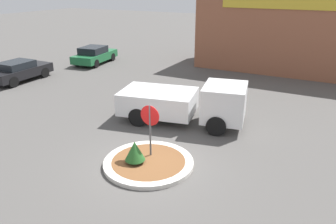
# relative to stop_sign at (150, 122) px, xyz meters

# --- Properties ---
(ground_plane) EXTENTS (120.00, 120.00, 0.00)m
(ground_plane) POSITION_rel_stop_sign_xyz_m (0.15, -0.42, -1.49)
(ground_plane) COLOR #514F4C
(traffic_island) EXTENTS (3.28, 3.28, 0.16)m
(traffic_island) POSITION_rel_stop_sign_xyz_m (0.15, -0.42, -1.42)
(traffic_island) COLOR beige
(traffic_island) RESTS_ON ground_plane
(stop_sign) EXTENTS (0.76, 0.07, 2.15)m
(stop_sign) POSITION_rel_stop_sign_xyz_m (0.00, 0.00, 0.00)
(stop_sign) COLOR #4C4C51
(stop_sign) RESTS_ON ground_plane
(island_shrub) EXTENTS (0.72, 0.72, 0.82)m
(island_shrub) POSITION_rel_stop_sign_xyz_m (-0.22, -0.73, -0.87)
(island_shrub) COLOR brown
(island_shrub) RESTS_ON traffic_island
(utility_truck) EXTENTS (6.13, 3.39, 1.95)m
(utility_truck) POSITION_rel_stop_sign_xyz_m (-0.32, 3.81, -0.50)
(utility_truck) COLOR silver
(utility_truck) RESTS_ON ground_plane
(storefront_building) EXTENTS (13.90, 6.07, 5.83)m
(storefront_building) POSITION_rel_stop_sign_xyz_m (2.59, 17.13, 1.42)
(storefront_building) COLOR #93563D
(storefront_building) RESTS_ON ground_plane
(parked_sedan_black) EXTENTS (2.00, 4.30, 1.36)m
(parked_sedan_black) POSITION_rel_stop_sign_xyz_m (-13.18, 5.01, -0.79)
(parked_sedan_black) COLOR black
(parked_sedan_black) RESTS_ON ground_plane
(parked_sedan_green) EXTENTS (2.43, 4.42, 1.40)m
(parked_sedan_green) POSITION_rel_stop_sign_xyz_m (-12.04, 11.41, -0.79)
(parked_sedan_green) COLOR #1E6638
(parked_sedan_green) RESTS_ON ground_plane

